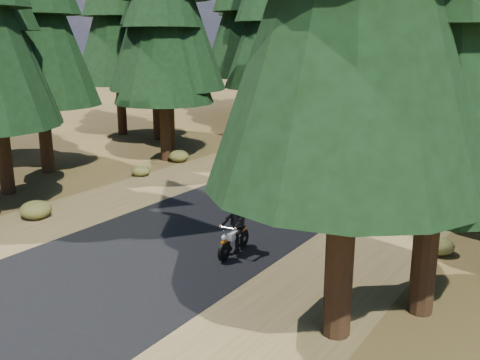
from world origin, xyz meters
name	(u,v)px	position (x,y,z in m)	size (l,w,h in m)	color
ground	(213,225)	(0.00, 0.00, 0.00)	(120.00, 120.00, 0.00)	#463619
road	(291,188)	(0.00, 5.00, 0.01)	(6.00, 100.00, 0.01)	black
shoulder_l	(195,172)	(-4.60, 5.00, 0.00)	(3.20, 100.00, 0.01)	brown
shoulder_r	(412,209)	(4.60, 5.00, 0.00)	(3.20, 100.00, 0.01)	brown
understory_shrubs	(325,171)	(0.40, 7.23, 0.29)	(14.39, 30.02, 0.69)	#474C1E
rider_lead	(234,237)	(1.82, -1.54, 0.48)	(0.62, 1.62, 1.41)	white
rider_follow	(261,161)	(-2.17, 6.40, 0.53)	(0.74, 1.83, 1.59)	maroon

